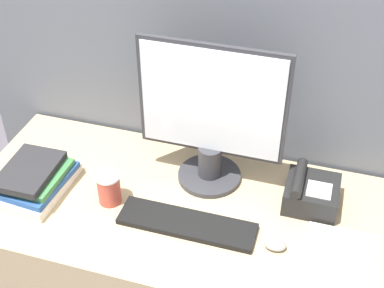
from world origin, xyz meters
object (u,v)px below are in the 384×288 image
Objects in this scene: book_stack at (35,179)px; desk_telephone at (311,193)px; monitor at (211,122)px; keyboard at (187,224)px; mouse at (275,245)px; coffee_cup at (109,188)px.

desk_telephone is (0.94, 0.21, -0.00)m from book_stack.
monitor is 0.65m from book_stack.
mouse is (0.29, -0.01, 0.00)m from keyboard.
monitor is 0.42m from coffee_cup.
book_stack is at bearing -175.33° from coffee_cup.
book_stack is (-0.86, 0.02, 0.04)m from mouse.
desk_telephone reaches higher than book_stack.
desk_telephone reaches higher than coffee_cup.
coffee_cup is (-0.29, 0.04, 0.05)m from keyboard.
monitor is 1.18× the size of keyboard.
monitor is 4.68× the size of coffee_cup.
coffee_cup is 0.27m from book_stack.
monitor is at bearing 137.30° from mouse.
keyboard is at bearing 178.31° from mouse.
book_stack is at bearing 178.46° from keyboard.
monitor is at bearing 175.09° from desk_telephone.
mouse is 0.59m from coffee_cup.
keyboard is (-0.01, -0.26, -0.24)m from monitor.
mouse is at bearing -1.69° from keyboard.
monitor is at bearing 88.51° from keyboard.
book_stack reaches higher than keyboard.
keyboard is 6.42× the size of mouse.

